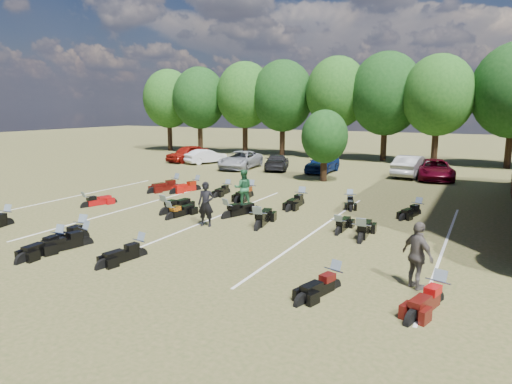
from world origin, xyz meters
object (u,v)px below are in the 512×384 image
Objects in this scene: motorcycle_7 at (86,207)px; car_0 at (188,153)px; person_grey at (418,256)px; motorcycle_14 at (176,189)px; person_black at (206,204)px; car_4 at (323,163)px; motorcycle_3 at (85,245)px; motorcycle_0 at (7,225)px; person_green at (243,188)px.

car_0 is at bearing -53.31° from motorcycle_7.
car_0 is at bearing -3.28° from person_grey.
motorcycle_14 is at bearing 8.11° from person_grey.
person_black is 9.49m from motorcycle_14.
car_4 is 1.92× the size of motorcycle_3.
person_black is 0.87× the size of motorcycle_0.
person_black is 1.01× the size of person_green.
motorcycle_0 is (-7.86, -3.89, -0.98)m from person_black.
motorcycle_14 reaches higher than motorcycle_3.
person_green reaches higher than motorcycle_14.
car_4 is 2.13× the size of motorcycle_7.
person_grey is 17.13m from motorcycle_7.
person_black is at bearing -86.80° from car_4.
person_grey reaches higher than car_0.
person_green is 0.98× the size of person_grey.
motorcycle_7 is at bearing 151.44° from motorcycle_3.
person_grey is 0.79× the size of motorcycle_14.
person_green is 12.17m from person_grey.
person_grey is (9.17, -3.04, 0.00)m from person_black.
person_green is (14.02, -14.62, 0.19)m from car_0.
motorcycle_0 reaches higher than motorcycle_7.
car_0 is 13.64m from car_4.
person_black reaches higher than person_green.
person_black reaches higher than motorcycle_0.
car_4 is at bearing -94.40° from motorcycle_7.
car_0 is at bearing 137.65° from motorcycle_14.
car_0 reaches higher than car_4.
car_0 is 1.04× the size of car_4.
person_black is 9.66m from person_grey.
car_0 is 2.35× the size of person_green.
motorcycle_3 is at bearing -133.93° from person_black.
car_4 reaches higher than motorcycle_3.
car_4 is 22.44m from motorcycle_3.
person_black is at bearing -29.75° from motorcycle_14.
person_green is 0.86× the size of motorcycle_0.
person_grey reaches higher than person_green.
motorcycle_0 is 0.91× the size of motorcycle_14.
motorcycle_7 is (-7.61, 0.29, -0.98)m from person_black.
motorcycle_3 is at bearing 153.43° from motorcycle_7.
person_grey is at bearing 20.94° from motorcycle_3.
person_grey reaches higher than person_black.
person_green is 0.78× the size of motorcycle_14.
motorcycle_0 is (-7.33, -8.19, -0.97)m from person_green.
person_grey is 0.95× the size of motorcycle_7.
person_grey is 18.62m from motorcycle_14.
person_grey is 0.86× the size of motorcycle_3.
car_0 reaches higher than motorcycle_7.
person_black is at bearing 74.27° from motorcycle_3.
person_green reaches higher than motorcycle_0.
car_0 is at bearing -75.70° from person_green.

